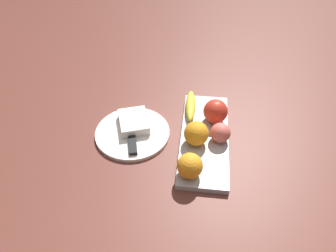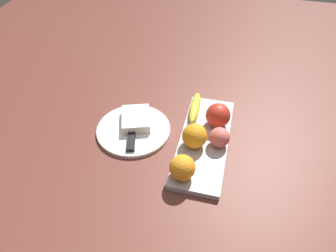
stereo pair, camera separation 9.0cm
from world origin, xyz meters
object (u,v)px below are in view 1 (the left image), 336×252
fruit_tray (204,138)px  peach (220,133)px  banana (191,105)px  orange_near_apple (190,166)px  orange_near_banana (196,133)px  dinner_plate (132,133)px  apple (215,111)px  folded_napkin (134,122)px  knife (132,140)px

fruit_tray → peach: bearing=-104.4°
banana → peach: 0.17m
orange_near_apple → orange_near_banana: size_ratio=0.96×
peach → dinner_plate: 0.28m
apple → dinner_plate: 0.28m
folded_napkin → peach: bearing=-98.6°
banana → knife: banana is taller
banana → knife: (-0.16, 0.17, -0.02)m
fruit_tray → knife: bearing=100.4°
folded_napkin → orange_near_banana: bearing=-106.6°
orange_near_apple → knife: orange_near_apple is taller
folded_napkin → banana: bearing=-62.4°
fruit_tray → folded_napkin: folded_napkin is taller
orange_near_banana → folded_napkin: 0.21m
orange_near_apple → folded_napkin: bearing=46.3°
banana → folded_napkin: (-0.09, 0.18, -0.01)m
fruit_tray → orange_near_banana: orange_near_banana is taller
fruit_tray → knife: 0.23m
fruit_tray → orange_near_banana: size_ratio=5.29×
apple → fruit_tray: bearing=158.5°
dinner_plate → peach: bearing=-92.5°
folded_napkin → knife: bearing=-173.8°
dinner_plate → knife: knife is taller
fruit_tray → knife: size_ratio=2.22×
fruit_tray → orange_near_apple: 0.17m
peach → dinner_plate: size_ratio=0.26×
apple → orange_near_apple: 0.24m
orange_near_apple → banana: bearing=3.0°
dinner_plate → fruit_tray: bearing=-90.0°
banana → knife: bearing=131.6°
peach → knife: bearing=96.2°
orange_near_apple → folded_napkin: (0.18, 0.19, -0.03)m
apple → orange_near_apple: size_ratio=1.09×
apple → banana: 0.10m
orange_near_banana → knife: 0.20m
dinner_plate → apple: bearing=-73.9°
orange_near_banana → dinner_plate: orange_near_banana is taller
fruit_tray → folded_napkin: 0.23m
orange_near_apple → peach: size_ratio=1.17×
dinner_plate → banana: bearing=-55.4°
peach → orange_near_banana: bearing=103.9°
knife → dinner_plate: bearing=-4.4°
orange_near_banana → knife: orange_near_banana is taller
apple → folded_napkin: apple is taller
fruit_tray → banana: banana is taller
banana → peach: bearing=-146.2°
peach → folded_napkin: bearing=81.4°
fruit_tray → orange_near_apple: orange_near_apple is taller
peach → dinner_plate: bearing=87.5°
folded_napkin → knife: (-0.07, -0.01, -0.01)m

